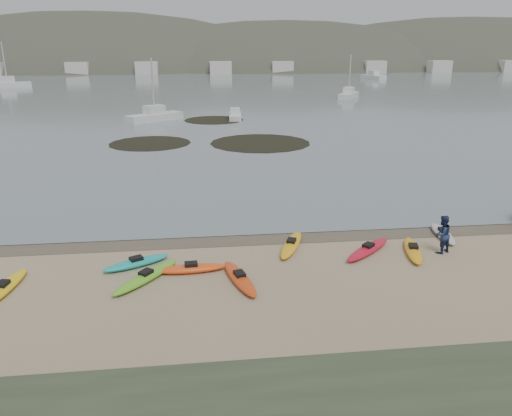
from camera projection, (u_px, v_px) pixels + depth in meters
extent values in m
plane|color=tan|center=(256.00, 235.00, 26.05)|extent=(600.00, 600.00, 0.00)
plane|color=brown|center=(257.00, 237.00, 25.77)|extent=(60.00, 60.00, 0.00)
plane|color=slate|center=(200.00, 60.00, 308.96)|extent=(1200.00, 1200.00, 0.00)
ellipsoid|color=#FF5016|center=(191.00, 269.00, 21.80)|extent=(3.07, 0.89, 0.34)
ellipsoid|color=red|center=(368.00, 249.00, 23.84)|extent=(3.19, 3.02, 0.34)
ellipsoid|color=beige|center=(443.00, 234.00, 25.79)|extent=(1.06, 3.07, 0.34)
ellipsoid|color=#1BA7A5|center=(136.00, 263.00, 22.37)|extent=(3.05, 2.07, 0.34)
ellipsoid|color=#FAAA15|center=(413.00, 250.00, 23.73)|extent=(1.51, 3.33, 0.34)
ellipsoid|color=#6BC327|center=(146.00, 277.00, 21.03)|extent=(2.90, 3.55, 0.34)
ellipsoid|color=#FFB015|center=(291.00, 245.00, 24.39)|extent=(2.04, 3.62, 0.34)
ellipsoid|color=yellow|center=(3.00, 289.00, 20.01)|extent=(1.28, 3.83, 0.34)
ellipsoid|color=#DF4413|center=(240.00, 278.00, 20.90)|extent=(1.56, 3.61, 0.34)
imported|color=navy|center=(442.00, 234.00, 23.61)|extent=(1.11, 1.00, 1.87)
cylinder|color=black|center=(150.00, 143.00, 49.84)|extent=(8.10, 8.10, 0.04)
cylinder|color=black|center=(260.00, 143.00, 50.02)|extent=(10.02, 10.02, 0.04)
cylinder|color=black|center=(214.00, 120.00, 64.96)|extent=(7.70, 7.70, 0.04)
cube|color=silver|center=(155.00, 117.00, 64.19)|extent=(7.28, 6.50, 1.07)
cube|color=silver|center=(235.00, 116.00, 65.83)|extent=(1.92, 5.63, 0.77)
cube|color=silver|center=(349.00, 95.00, 91.37)|extent=(5.60, 7.57, 1.05)
cube|color=silver|center=(8.00, 85.00, 112.37)|extent=(10.01, 6.31, 1.36)
cube|color=silver|center=(373.00, 77.00, 139.89)|extent=(4.84, 9.26, 1.25)
ellipsoid|color=#384235|center=(97.00, 112.00, 210.61)|extent=(220.00, 120.00, 80.00)
ellipsoid|color=#384235|center=(285.00, 104.00, 213.91)|extent=(200.00, 110.00, 68.00)
ellipsoid|color=#384235|center=(461.00, 103.00, 233.31)|extent=(230.00, 130.00, 76.00)
cube|color=beige|center=(71.00, 69.00, 157.52)|extent=(7.00, 5.00, 4.00)
cube|color=beige|center=(148.00, 68.00, 160.17)|extent=(7.00, 5.00, 4.00)
cube|color=beige|center=(223.00, 68.00, 162.83)|extent=(7.00, 5.00, 4.00)
cube|color=beige|center=(295.00, 67.00, 165.49)|extent=(7.00, 5.00, 4.00)
cube|color=beige|center=(365.00, 67.00, 168.14)|extent=(7.00, 5.00, 4.00)
cube|color=beige|center=(433.00, 67.00, 170.80)|extent=(7.00, 5.00, 4.00)
cube|color=beige|center=(498.00, 66.00, 173.46)|extent=(7.00, 5.00, 4.00)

